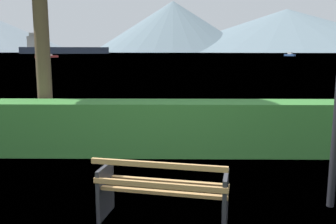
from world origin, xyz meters
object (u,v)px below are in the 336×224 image
(sailboat_mid, at_px, (47,56))
(fishing_boat_near, at_px, (290,55))
(park_bench, at_px, (162,190))
(cargo_ship_large, at_px, (58,48))

(sailboat_mid, bearing_deg, fishing_boat_near, 22.73)
(park_bench, relative_size, sailboat_mid, 0.19)
(park_bench, bearing_deg, sailboat_mid, 109.74)
(cargo_ship_large, relative_size, sailboat_mid, 6.94)
(park_bench, relative_size, fishing_boat_near, 0.36)
(cargo_ship_large, bearing_deg, park_bench, -72.34)
(park_bench, relative_size, cargo_ship_large, 0.03)
(park_bench, bearing_deg, fishing_boat_near, 71.83)
(park_bench, height_order, fishing_boat_near, fishing_boat_near)
(fishing_boat_near, bearing_deg, park_bench, -108.17)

